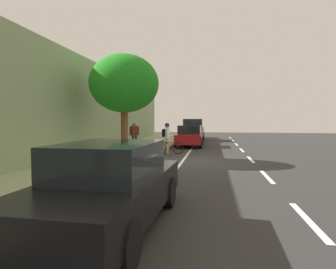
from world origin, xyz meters
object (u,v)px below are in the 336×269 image
(cyclist_with_backpack, at_px, (167,135))
(fire_hydrant, at_px, (88,170))
(parked_sedan_black_mid, at_px, (109,186))
(street_tree_near_cyclist, at_px, (124,84))
(parked_suv_tan_nearest, at_px, (193,129))
(parked_sedan_red_second, at_px, (190,136))
(pedestrian_on_phone, at_px, (134,134))
(bicycle_at_curb, at_px, (169,148))

(cyclist_with_backpack, relative_size, fire_hydrant, 2.08)
(parked_sedan_black_mid, distance_m, street_tree_near_cyclist, 9.23)
(parked_suv_tan_nearest, distance_m, street_tree_near_cyclist, 13.72)
(parked_sedan_red_second, xyz_separation_m, street_tree_near_cyclist, (2.58, 7.19, 2.89))
(parked_suv_tan_nearest, xyz_separation_m, parked_sedan_red_second, (-0.14, 6.06, -0.27))
(parked_sedan_black_mid, relative_size, fire_hydrant, 5.32)
(parked_suv_tan_nearest, bearing_deg, pedestrian_on_phone, 72.42)
(parked_suv_tan_nearest, height_order, street_tree_near_cyclist, street_tree_near_cyclist)
(pedestrian_on_phone, bearing_deg, cyclist_with_backpack, 154.99)
(parked_suv_tan_nearest, distance_m, fire_hydrant, 19.48)
(parked_suv_tan_nearest, relative_size, bicycle_at_curb, 3.00)
(street_tree_near_cyclist, xyz_separation_m, fire_hydrant, (-0.95, 6.17, -3.06))
(parked_sedan_red_second, height_order, street_tree_near_cyclist, street_tree_near_cyclist)
(cyclist_with_backpack, bearing_deg, parked_sedan_black_mid, 94.06)
(pedestrian_on_phone, bearing_deg, parked_sedan_red_second, -132.50)
(bicycle_at_curb, relative_size, pedestrian_on_phone, 0.97)
(parked_sedan_black_mid, bearing_deg, parked_sedan_red_second, -90.61)
(parked_sedan_black_mid, distance_m, cyclist_with_backpack, 11.19)
(street_tree_near_cyclist, xyz_separation_m, pedestrian_on_phone, (0.57, -3.75, -2.57))
(pedestrian_on_phone, relative_size, fire_hydrant, 1.93)
(bicycle_at_curb, relative_size, cyclist_with_backpack, 0.90)
(parked_sedan_black_mid, bearing_deg, pedestrian_on_phone, -76.23)
(bicycle_at_curb, xyz_separation_m, cyclist_with_backpack, (0.22, -0.45, 0.71))
(parked_suv_tan_nearest, relative_size, parked_sedan_black_mid, 1.06)
(parked_sedan_black_mid, xyz_separation_m, bicycle_at_curb, (0.57, -10.71, -0.39))
(cyclist_with_backpack, bearing_deg, street_tree_near_cyclist, 59.35)
(parked_sedan_red_second, xyz_separation_m, fire_hydrant, (1.63, 13.36, -0.17))
(street_tree_near_cyclist, bearing_deg, parked_suv_tan_nearest, -100.41)
(parked_sedan_red_second, relative_size, parked_sedan_black_mid, 0.99)
(parked_sedan_black_mid, distance_m, fire_hydrant, 2.69)
(bicycle_at_curb, height_order, street_tree_near_cyclist, street_tree_near_cyclist)
(bicycle_at_curb, xyz_separation_m, pedestrian_on_phone, (2.41, -1.47, 0.71))
(street_tree_near_cyclist, bearing_deg, pedestrian_on_phone, -81.32)
(fire_hydrant, bearing_deg, cyclist_with_backpack, -94.31)
(parked_sedan_black_mid, xyz_separation_m, street_tree_near_cyclist, (2.41, -8.42, 2.89))
(cyclist_with_backpack, distance_m, pedestrian_on_phone, 2.42)
(fire_hydrant, bearing_deg, parked_sedan_black_mid, 123.03)
(parked_sedan_black_mid, height_order, pedestrian_on_phone, pedestrian_on_phone)
(parked_suv_tan_nearest, height_order, pedestrian_on_phone, parked_suv_tan_nearest)
(pedestrian_on_phone, distance_m, fire_hydrant, 10.05)
(parked_suv_tan_nearest, distance_m, bicycle_at_curb, 11.00)
(parked_sedan_red_second, distance_m, parked_sedan_black_mid, 15.62)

